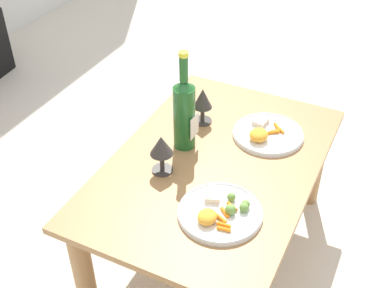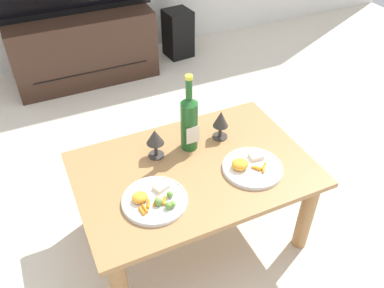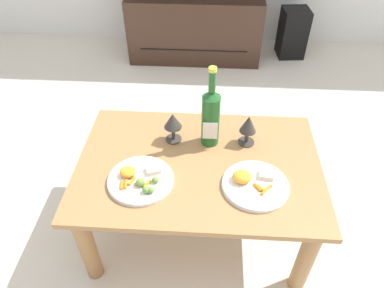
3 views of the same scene
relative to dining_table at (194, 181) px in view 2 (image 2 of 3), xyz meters
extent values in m
plane|color=beige|center=(0.00, 0.00, -0.36)|extent=(6.40, 6.40, 0.00)
cube|color=#9E7042|center=(0.00, 0.00, 0.07)|extent=(1.02, 0.68, 0.03)
cylinder|color=#9E7042|center=(-0.44, -0.28, -0.15)|extent=(0.07, 0.07, 0.42)
cylinder|color=#9E7042|center=(0.44, -0.28, -0.15)|extent=(0.07, 0.07, 0.42)
cylinder|color=#9E7042|center=(-0.44, 0.28, -0.15)|extent=(0.07, 0.07, 0.42)
cylinder|color=#9E7042|center=(0.44, 0.28, -0.15)|extent=(0.07, 0.07, 0.42)
cube|color=#382319|center=(-0.11, 1.80, -0.10)|extent=(1.06, 0.48, 0.52)
cube|color=black|center=(-0.11, 1.55, -0.21)|extent=(0.85, 0.01, 0.01)
cube|color=black|center=(0.70, 1.82, -0.16)|extent=(0.23, 0.23, 0.40)
cylinder|color=#1E5923|center=(0.04, 0.14, 0.20)|extent=(0.08, 0.08, 0.24)
cone|color=#1E5923|center=(0.04, 0.14, 0.34)|extent=(0.08, 0.08, 0.04)
cylinder|color=#1E5923|center=(0.04, 0.14, 0.40)|extent=(0.03, 0.03, 0.09)
cylinder|color=yellow|center=(0.04, 0.14, 0.45)|extent=(0.03, 0.03, 0.02)
cube|color=silver|center=(0.04, 0.10, 0.18)|extent=(0.06, 0.00, 0.09)
cylinder|color=#38332D|center=(-0.12, 0.14, 0.09)|extent=(0.07, 0.07, 0.01)
cylinder|color=#38332D|center=(-0.12, 0.14, 0.12)|extent=(0.02, 0.02, 0.07)
cone|color=#38332D|center=(-0.12, 0.14, 0.19)|extent=(0.08, 0.08, 0.07)
cylinder|color=#38332D|center=(0.20, 0.14, 0.09)|extent=(0.07, 0.07, 0.01)
cylinder|color=#38332D|center=(0.20, 0.14, 0.12)|extent=(0.02, 0.02, 0.06)
cone|color=#38332D|center=(0.20, 0.14, 0.19)|extent=(0.07, 0.07, 0.08)
cylinder|color=white|center=(-0.23, -0.12, 0.09)|extent=(0.26, 0.26, 0.01)
torus|color=white|center=(-0.23, -0.12, 0.10)|extent=(0.26, 0.26, 0.01)
ellipsoid|color=orange|center=(-0.28, -0.10, 0.11)|extent=(0.07, 0.06, 0.04)
cube|color=beige|center=(-0.18, -0.07, 0.11)|extent=(0.07, 0.06, 0.02)
cylinder|color=orange|center=(-0.19, -0.14, 0.10)|extent=(0.03, 0.04, 0.01)
cylinder|color=orange|center=(-0.21, -0.15, 0.10)|extent=(0.04, 0.02, 0.01)
cylinder|color=orange|center=(-0.23, -0.13, 0.10)|extent=(0.04, 0.04, 0.01)
cylinder|color=orange|center=(-0.26, -0.13, 0.10)|extent=(0.03, 0.04, 0.01)
cylinder|color=orange|center=(-0.28, -0.15, 0.10)|extent=(0.02, 0.04, 0.01)
cylinder|color=orange|center=(-0.29, -0.16, 0.10)|extent=(0.02, 0.04, 0.01)
sphere|color=olive|center=(-0.19, -0.18, 0.11)|extent=(0.03, 0.03, 0.03)
sphere|color=olive|center=(-0.17, -0.18, 0.11)|extent=(0.03, 0.03, 0.03)
sphere|color=olive|center=(-0.22, -0.15, 0.11)|extent=(0.03, 0.03, 0.03)
sphere|color=olive|center=(-0.16, -0.13, 0.11)|extent=(0.03, 0.03, 0.03)
cylinder|color=white|center=(0.23, -0.12, 0.09)|extent=(0.26, 0.26, 0.01)
torus|color=white|center=(0.23, -0.12, 0.10)|extent=(0.26, 0.26, 0.01)
ellipsoid|color=orange|center=(0.17, -0.10, 0.12)|extent=(0.07, 0.07, 0.04)
cube|color=beige|center=(0.27, -0.07, 0.11)|extent=(0.06, 0.05, 0.02)
cylinder|color=orange|center=(0.26, -0.15, 0.10)|extent=(0.04, 0.04, 0.01)
cylinder|color=orange|center=(0.27, -0.14, 0.10)|extent=(0.04, 0.04, 0.01)
cylinder|color=orange|center=(0.25, -0.14, 0.10)|extent=(0.04, 0.04, 0.01)
cylinder|color=orange|center=(0.23, -0.14, 0.10)|extent=(0.03, 0.04, 0.01)
camera|label=1|loc=(-1.24, -0.51, 1.20)|focal=46.91mm
camera|label=2|loc=(-0.54, -1.16, 1.27)|focal=37.42mm
camera|label=3|loc=(0.04, -1.05, 1.14)|focal=33.40mm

